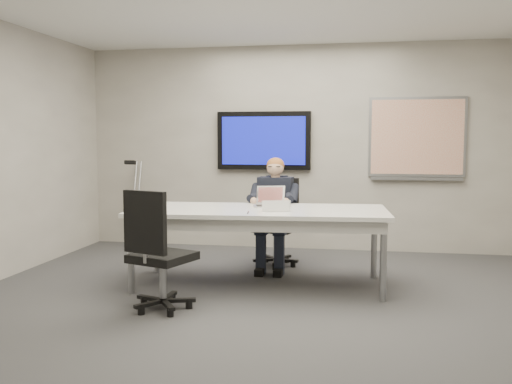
% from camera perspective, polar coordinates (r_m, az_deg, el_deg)
% --- Properties ---
extents(floor, '(6.00, 6.00, 0.02)m').
position_cam_1_polar(floor, '(5.15, 0.77, -11.91)').
color(floor, '#373739').
rests_on(floor, ground).
extents(wall_back, '(6.00, 0.02, 2.80)m').
position_cam_1_polar(wall_back, '(7.89, 4.44, 4.41)').
color(wall_back, gray).
rests_on(wall_back, ground).
extents(wall_front, '(6.00, 0.02, 2.80)m').
position_cam_1_polar(wall_front, '(2.03, -13.50, 1.54)').
color(wall_front, gray).
rests_on(wall_front, ground).
extents(conference_table, '(2.69, 1.27, 0.81)m').
position_cam_1_polar(conference_table, '(5.90, 0.30, -2.58)').
color(conference_table, silver).
rests_on(conference_table, ground).
extents(tv_display, '(1.30, 0.09, 0.80)m').
position_cam_1_polar(tv_display, '(7.91, 0.78, 5.15)').
color(tv_display, black).
rests_on(tv_display, wall_back).
extents(whiteboard, '(1.25, 0.08, 1.10)m').
position_cam_1_polar(whiteboard, '(7.85, 15.79, 5.17)').
color(whiteboard, gray).
rests_on(whiteboard, wall_back).
extents(office_chair_far, '(0.59, 0.59, 1.05)m').
position_cam_1_polar(office_chair_far, '(6.92, 2.13, -4.63)').
color(office_chair_far, black).
rests_on(office_chair_far, ground).
extents(office_chair_near, '(0.66, 0.66, 1.09)m').
position_cam_1_polar(office_chair_near, '(5.17, -9.63, -8.01)').
color(office_chair_near, black).
rests_on(office_chair_near, ground).
extents(seated_person, '(0.42, 0.71, 1.31)m').
position_cam_1_polar(seated_person, '(6.65, 1.74, -3.30)').
color(seated_person, '#1D2231').
rests_on(seated_person, office_chair_far).
extents(crutch, '(0.19, 0.71, 1.32)m').
position_cam_1_polar(crutch, '(8.28, -11.96, -1.00)').
color(crutch, '#A0A3A7').
rests_on(crutch, ground).
extents(laptop, '(0.35, 0.37, 0.22)m').
position_cam_1_polar(laptop, '(6.09, 1.35, -0.94)').
color(laptop, silver).
rests_on(laptop, conference_table).
extents(name_tent, '(0.29, 0.15, 0.11)m').
position_cam_1_polar(name_tent, '(5.68, 2.04, -1.39)').
color(name_tent, silver).
rests_on(name_tent, conference_table).
extents(pen, '(0.03, 0.13, 0.01)m').
position_cam_1_polar(pen, '(5.56, -0.80, -2.04)').
color(pen, black).
rests_on(pen, conference_table).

